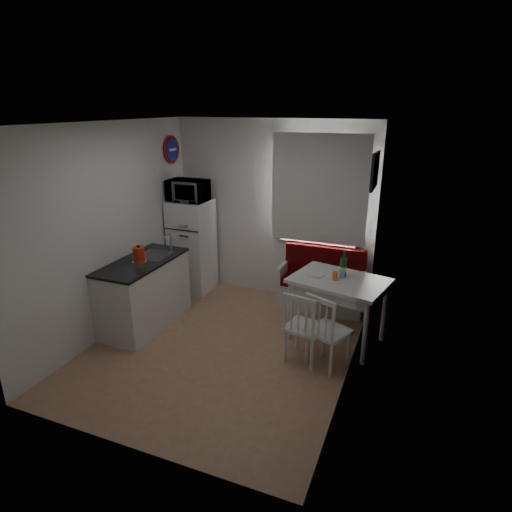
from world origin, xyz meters
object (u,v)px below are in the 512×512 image
Objects in this scene: chair_left at (303,321)px; chair_right at (327,325)px; kitchen_counter at (145,292)px; kettle at (139,255)px; dining_table at (339,286)px; wine_bottle at (343,263)px; bench at (321,288)px; fridge at (192,246)px; microwave at (188,190)px.

chair_right is (0.27, -0.00, 0.01)m from chair_left.
kettle is at bearing -64.13° from kitchen_counter.
dining_table is at bearing 115.85° from chair_right.
wine_bottle reaches higher than dining_table.
bench reaches higher than dining_table.
fridge is (-2.41, 0.72, -0.01)m from dining_table.
kettle is at bearing -88.67° from microwave.
chair_right is at bearing -28.79° from microwave.
fridge is 6.09× the size of kettle.
dining_table is 0.28m from wine_bottle.
fridge is 4.31× the size of wine_bottle.
kettle is at bearing -88.72° from fridge.
wine_bottle reaches higher than chair_left.
chair_right is (0.02, -0.66, -0.18)m from dining_table.
kitchen_counter is 1.27m from fridge.
dining_table is at bearing -64.79° from bench.
fridge reaches higher than chair_right.
chair_right is 0.95× the size of microwave.
dining_table is 0.73m from chair_left.
microwave reaches higher than kitchen_counter.
microwave reaches higher than chair_left.
microwave reaches higher than fridge.
chair_left is 0.33× the size of fridge.
fridge reaches higher than dining_table.
chair_left is 1.98× the size of kettle.
wine_bottle is at bearing -13.31° from microwave.
microwave reaches higher than kettle.
wine_bottle is at bearing 16.74° from kettle.
chair_right is at bearing 9.55° from chair_left.
microwave is at bearing 91.33° from kettle.
chair_right is 2.96m from microwave.
kitchen_counter is at bearing -155.20° from dining_table.
microwave is (-2.41, 0.67, 0.86)m from dining_table.
bench is 0.98× the size of dining_table.
fridge is (-2.02, -0.11, 0.43)m from bench.
bench is at bearing 127.95° from dining_table.
chair_right is 2.80m from fridge.
fridge is 1.38m from kettle.
chair_right reaches higher than chair_left.
kitchen_counter is 5.62× the size of kettle.
kitchen_counter is 2.33× the size of microwave.
microwave is (0.00, -0.05, 0.87)m from fridge.
microwave is at bearing -175.53° from bench.
bench is 2.41m from microwave.
kitchen_counter is 3.98× the size of wine_bottle.
microwave is at bearing 89.06° from kitchen_counter.
fridge is (-2.43, 1.39, 0.17)m from chair_right.
kitchen_counter reaches higher than kettle.
chair_left is 2.57m from fridge.
kettle is at bearing -171.03° from chair_left.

